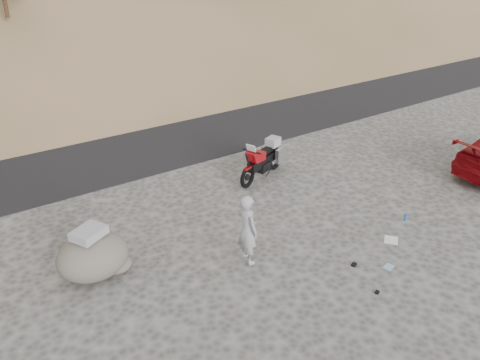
% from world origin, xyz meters
% --- Properties ---
extents(ground, '(140.00, 140.00, 0.00)m').
position_xyz_m(ground, '(0.00, 0.00, 0.00)').
color(ground, '#464340').
rests_on(ground, ground).
extents(road, '(120.00, 7.00, 0.05)m').
position_xyz_m(road, '(0.00, 9.00, 0.00)').
color(road, black).
rests_on(road, ground).
extents(motorcycle, '(2.28, 1.18, 1.42)m').
position_xyz_m(motorcycle, '(1.09, 3.42, 0.61)').
color(motorcycle, black).
rests_on(motorcycle, ground).
extents(man, '(0.43, 0.66, 1.80)m').
position_xyz_m(man, '(-1.97, -0.03, 0.00)').
color(man, '#9C9DA2').
rests_on(man, ground).
extents(boulder, '(1.95, 1.78, 1.24)m').
position_xyz_m(boulder, '(-5.22, 1.48, 0.55)').
color(boulder, '#514D46').
rests_on(boulder, ground).
extents(small_rock, '(0.71, 0.64, 0.41)m').
position_xyz_m(small_rock, '(-4.73, 1.32, 0.20)').
color(small_rock, '#514D46').
rests_on(small_rock, ground).
extents(gear_white_cloth, '(0.51, 0.51, 0.01)m').
position_xyz_m(gear_white_cloth, '(1.63, -1.43, 0.01)').
color(gear_white_cloth, white).
rests_on(gear_white_cloth, ground).
extents(gear_bottle, '(0.08, 0.08, 0.21)m').
position_xyz_m(gear_bottle, '(2.72, -1.00, 0.10)').
color(gear_bottle, '#1A54A0').
rests_on(gear_bottle, ground).
extents(gear_glove_a, '(0.18, 0.16, 0.04)m').
position_xyz_m(gear_glove_a, '(0.05, -1.64, 0.02)').
color(gear_glove_a, black).
rests_on(gear_glove_a, ground).
extents(gear_glove_b, '(0.13, 0.12, 0.04)m').
position_xyz_m(gear_glove_b, '(-0.26, -2.63, 0.02)').
color(gear_glove_b, black).
rests_on(gear_glove_b, ground).
extents(gear_blue_cloth, '(0.31, 0.26, 0.01)m').
position_xyz_m(gear_blue_cloth, '(0.69, -2.15, 0.01)').
color(gear_blue_cloth, '#82AAC9').
rests_on(gear_blue_cloth, ground).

